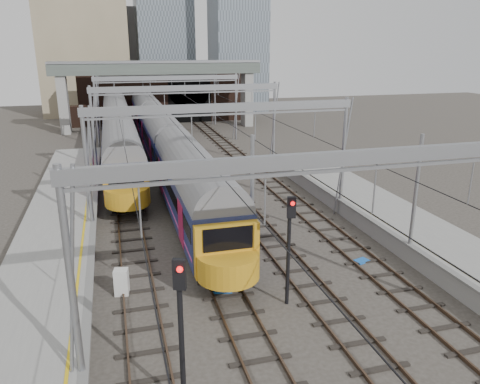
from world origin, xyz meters
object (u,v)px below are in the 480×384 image
object	(u,v)px
signal_near_centre	(289,238)
relay_cabinet	(122,282)
train_second	(115,111)
signal_near_left	(181,318)
train_main	(153,123)

from	to	relation	value
signal_near_centre	relay_cabinet	xyz separation A→B (m)	(-7.16, 2.89, -2.58)
train_second	signal_near_centre	bearing A→B (deg)	-82.53
train_second	relay_cabinet	bearing A→B (deg)	-90.96
train_second	signal_near_centre	xyz separation A→B (m)	(6.40, -48.79, 0.55)
signal_near_left	relay_cabinet	distance (m)	8.56
signal_near_centre	relay_cabinet	bearing A→B (deg)	170.13
train_second	signal_near_centre	size ratio (longest dim) A/B	13.89
train_second	signal_near_left	world-z (taller)	signal_near_left
signal_near_centre	train_second	bearing A→B (deg)	109.58
train_second	relay_cabinet	distance (m)	45.94
relay_cabinet	signal_near_left	bearing A→B (deg)	-66.88
signal_near_left	relay_cabinet	world-z (taller)	signal_near_left
train_main	signal_near_left	distance (m)	42.29
train_main	signal_near_left	world-z (taller)	signal_near_left
signal_near_centre	relay_cabinet	world-z (taller)	signal_near_centre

